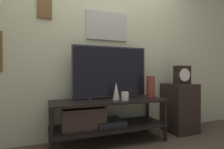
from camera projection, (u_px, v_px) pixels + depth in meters
wall_back at (102, 41)px, 2.51m from camera, size 6.40×0.08×2.70m
media_console at (100, 116)px, 2.20m from camera, size 1.48×0.49×0.55m
television at (111, 72)px, 2.36m from camera, size 1.04×0.05×0.70m
vase_tall_ceramic at (151, 87)px, 2.42m from camera, size 0.11×0.11×0.30m
vase_slim_bronze at (116, 91)px, 2.24m from camera, size 0.10×0.10×0.22m
candle_jar at (125, 96)px, 2.18m from camera, size 0.09×0.09×0.11m
side_table at (179, 107)px, 2.69m from camera, size 0.41×0.43×0.73m
mantel_clock at (182, 75)px, 2.64m from camera, size 0.26×0.11×0.28m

